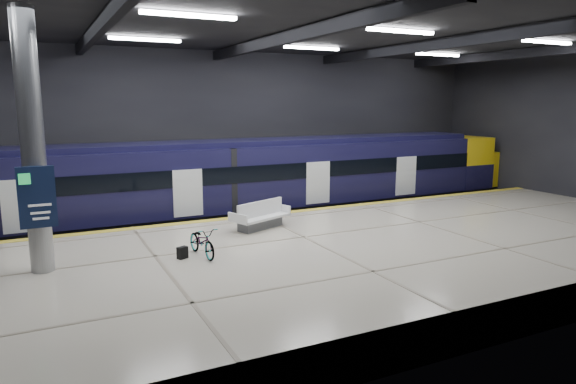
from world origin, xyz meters
TOP-DOWN VIEW (x-y plane):
  - ground at (0.00, 0.00)m, footprint 30.00×30.00m
  - room_shell at (-0.00, 0.00)m, footprint 30.10×16.10m
  - platform at (0.00, -2.50)m, footprint 30.00×11.00m
  - safety_strip at (0.00, 2.75)m, footprint 30.00×0.40m
  - rails at (0.00, 5.50)m, footprint 30.00×1.52m
  - train at (2.21, 5.50)m, footprint 29.40×2.84m
  - bench at (-0.86, 0.74)m, footprint 2.46×1.73m
  - bicycle at (-3.72, -1.58)m, footprint 0.78×1.76m
  - pannier_bag at (-4.32, -1.58)m, footprint 0.35×0.29m
  - info_column at (-8.00, -1.03)m, footprint 0.90×0.78m

SIDE VIEW (x-z plane):
  - ground at x=0.00m, z-range 0.00..0.00m
  - rails at x=0.00m, z-range 0.00..0.16m
  - platform at x=0.00m, z-range 0.00..1.10m
  - safety_strip at x=0.00m, z-range 1.10..1.11m
  - pannier_bag at x=-4.32m, z-range 1.10..1.45m
  - bench at x=-0.86m, z-range 0.95..1.95m
  - bicycle at x=-3.72m, z-range 1.10..2.00m
  - train at x=2.21m, z-range 0.16..3.95m
  - info_column at x=-8.00m, z-range 1.01..7.91m
  - room_shell at x=0.00m, z-range 1.69..9.74m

